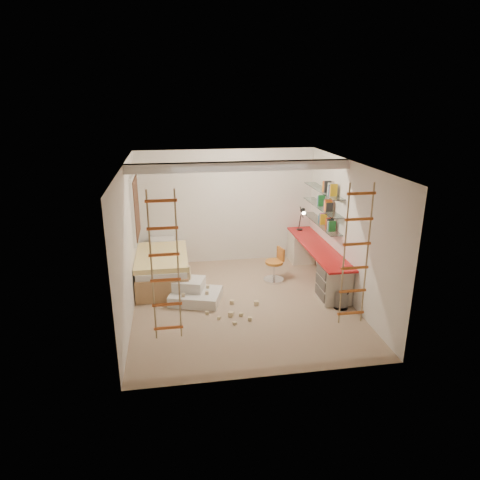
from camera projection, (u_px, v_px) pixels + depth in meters
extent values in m
plane|color=#9C8364|center=(243.00, 303.00, 8.04)|extent=(4.50, 4.50, 0.00)
cube|color=white|center=(240.00, 166.00, 7.52)|extent=(4.00, 0.18, 0.16)
cube|color=white|center=(135.00, 208.00, 8.65)|extent=(0.06, 1.15, 1.35)
cube|color=#4C2D1E|center=(137.00, 208.00, 8.66)|extent=(0.02, 1.00, 1.20)
cylinder|color=white|center=(341.00, 300.00, 7.80)|extent=(0.25, 0.25, 0.32)
cube|color=red|center=(318.00, 247.00, 8.84)|extent=(0.55, 2.80, 0.04)
cube|color=beige|center=(301.00, 247.00, 9.99)|extent=(0.52, 0.55, 0.71)
cube|color=beige|center=(334.00, 283.00, 8.03)|extent=(0.52, 0.55, 0.71)
cube|color=#4C4742|center=(321.00, 272.00, 7.91)|extent=(0.02, 0.50, 0.18)
cube|color=#4C4742|center=(321.00, 282.00, 7.98)|extent=(0.02, 0.50, 0.18)
cube|color=#4C4742|center=(320.00, 293.00, 8.05)|extent=(0.02, 0.50, 0.18)
cube|color=white|center=(321.00, 223.00, 9.01)|extent=(0.25, 1.80, 0.01)
cube|color=white|center=(322.00, 207.00, 8.90)|extent=(0.25, 1.80, 0.01)
cube|color=white|center=(323.00, 190.00, 8.79)|extent=(0.25, 1.80, 0.01)
cube|color=#AD7F51|center=(163.00, 272.00, 8.90)|extent=(1.00, 2.00, 0.45)
cube|color=white|center=(162.00, 259.00, 8.80)|extent=(0.95, 1.95, 0.12)
cube|color=yellow|center=(162.00, 256.00, 8.63)|extent=(1.02, 1.60, 0.10)
cube|color=white|center=(162.00, 241.00, 9.51)|extent=(0.55, 0.35, 0.12)
cylinder|color=black|center=(299.00, 229.00, 9.90)|extent=(0.14, 0.14, 0.02)
cylinder|color=black|center=(300.00, 222.00, 9.84)|extent=(0.02, 0.15, 0.36)
cylinder|color=black|center=(302.00, 212.00, 9.67)|extent=(0.02, 0.27, 0.20)
cone|color=black|center=(303.00, 211.00, 9.54)|extent=(0.12, 0.14, 0.15)
cylinder|color=#FFEABF|center=(304.00, 213.00, 9.51)|extent=(0.08, 0.04, 0.08)
cylinder|color=#BD6E24|center=(274.00, 262.00, 8.88)|extent=(0.46, 0.46, 0.05)
cube|color=#AF6021|center=(281.00, 254.00, 8.88)|extent=(0.11, 0.28, 0.27)
cylinder|color=silver|center=(274.00, 271.00, 8.93)|extent=(0.05, 0.05, 0.37)
cylinder|color=silver|center=(274.00, 280.00, 9.00)|extent=(0.52, 0.52, 0.04)
cube|color=silver|center=(196.00, 296.00, 8.07)|extent=(1.08, 0.95, 0.20)
cube|color=silver|center=(189.00, 284.00, 8.12)|extent=(0.67, 0.60, 0.20)
cube|color=#CCB284|center=(189.00, 277.00, 8.08)|extent=(0.10, 0.10, 0.08)
cube|color=#CCB284|center=(189.00, 274.00, 8.05)|extent=(0.09, 0.09, 0.07)
cube|color=#CCB284|center=(188.00, 269.00, 8.02)|extent=(0.08, 0.08, 0.12)
cube|color=#CCB284|center=(207.00, 293.00, 7.92)|extent=(0.06, 0.06, 0.06)
cube|color=#CCB284|center=(208.00, 287.00, 8.18)|extent=(0.06, 0.06, 0.06)
cube|color=#CCB284|center=(183.00, 295.00, 7.83)|extent=(0.06, 0.06, 0.06)
cube|color=#CCB284|center=(207.00, 313.00, 7.61)|extent=(0.07, 0.07, 0.07)
cube|color=#CCB284|center=(219.00, 318.00, 7.44)|extent=(0.07, 0.07, 0.07)
cube|color=#CCB284|center=(235.00, 323.00, 7.26)|extent=(0.07, 0.07, 0.07)
cube|color=#CCB284|center=(241.00, 314.00, 7.55)|extent=(0.07, 0.07, 0.07)
cube|color=#CCB284|center=(250.00, 319.00, 7.39)|extent=(0.07, 0.07, 0.07)
cube|color=#CCB284|center=(256.00, 303.00, 7.94)|extent=(0.07, 0.07, 0.07)
cube|color=#CCB284|center=(231.00, 314.00, 7.54)|extent=(0.07, 0.07, 0.07)
cube|color=#CCB284|center=(232.00, 302.00, 7.99)|extent=(0.07, 0.07, 0.07)
cube|color=#1E722D|center=(321.00, 218.00, 8.98)|extent=(0.14, 0.70, 0.22)
cube|color=#194CA5|center=(322.00, 202.00, 8.86)|extent=(0.14, 0.58, 0.22)
cube|color=white|center=(324.00, 185.00, 8.75)|extent=(0.14, 0.64, 0.22)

